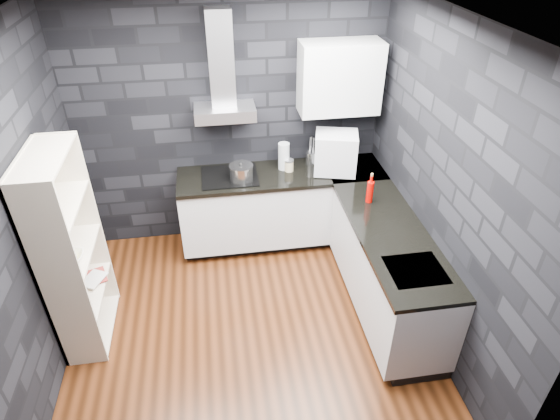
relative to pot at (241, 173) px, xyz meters
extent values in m
plane|color=#48210E|center=(-0.07, -1.22, -0.98)|extent=(3.20, 3.20, 0.00)
plane|color=white|center=(-0.07, -1.22, 1.72)|extent=(3.20, 3.20, 0.00)
cube|color=black|center=(-0.07, 0.41, 0.37)|extent=(3.20, 0.05, 2.70)
cube|color=black|center=(-0.07, -2.84, 0.37)|extent=(3.20, 0.05, 2.70)
cube|color=black|center=(-1.69, -1.22, 0.37)|extent=(0.05, 3.20, 2.70)
cube|color=black|center=(1.56, -1.22, 0.37)|extent=(0.05, 3.20, 2.70)
cube|color=black|center=(0.43, 0.12, -0.93)|extent=(2.18, 0.50, 0.10)
cube|color=black|center=(1.27, -1.12, -0.93)|extent=(0.50, 1.78, 0.10)
cube|color=silver|center=(0.43, 0.08, -0.50)|extent=(2.20, 0.60, 0.76)
cube|color=silver|center=(1.23, -1.12, -0.50)|extent=(0.60, 1.80, 0.76)
cube|color=black|center=(0.43, 0.07, -0.10)|extent=(2.20, 0.62, 0.04)
cube|color=black|center=(1.22, -1.12, -0.10)|extent=(0.62, 1.80, 0.04)
cube|color=black|center=(1.23, 0.08, -0.10)|extent=(0.62, 0.62, 0.04)
cube|color=silver|center=(-0.12, 0.21, 0.58)|extent=(0.60, 0.34, 0.12)
cube|color=silver|center=(-0.12, 0.28, 1.09)|extent=(0.24, 0.20, 0.90)
cube|color=silver|center=(1.03, 0.21, 0.87)|extent=(0.80, 0.35, 0.70)
cube|color=black|center=(-0.12, 0.08, -0.08)|extent=(0.58, 0.50, 0.01)
cube|color=silver|center=(1.23, -1.62, -0.09)|extent=(0.44, 0.40, 0.01)
cylinder|color=#B4B4B8|center=(0.00, 0.00, 0.00)|extent=(0.24, 0.24, 0.14)
cylinder|color=silver|center=(0.47, 0.17, 0.06)|extent=(0.13, 0.13, 0.29)
cylinder|color=tan|center=(0.52, 0.11, -0.02)|extent=(0.10, 0.10, 0.11)
cylinder|color=#B4B4B8|center=(0.78, 0.23, -0.01)|extent=(0.14, 0.14, 0.14)
cube|color=silver|center=(0.99, 0.02, 0.14)|extent=(0.50, 0.43, 0.43)
cylinder|color=#AD0300|center=(1.17, -0.61, 0.03)|extent=(0.07, 0.07, 0.22)
cube|color=beige|center=(-1.49, -0.98, -0.08)|extent=(0.44, 0.84, 1.80)
imported|color=white|center=(-1.49, -1.10, -0.05)|extent=(0.26, 0.26, 0.06)
imported|color=maroon|center=(-1.49, -0.83, -0.41)|extent=(0.17, 0.08, 0.23)
imported|color=#B2B2B2|center=(-1.50, -0.82, -0.39)|extent=(0.16, 0.09, 0.23)
camera|label=1|loc=(-0.26, -4.21, 2.36)|focal=30.00mm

